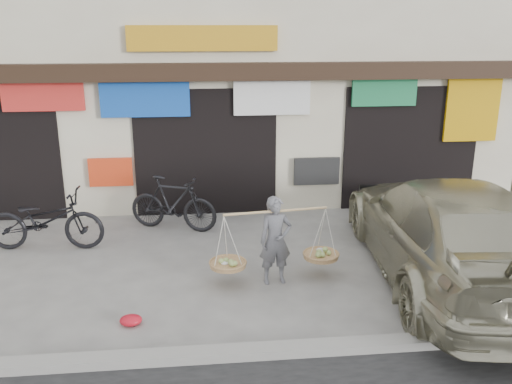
{
  "coord_description": "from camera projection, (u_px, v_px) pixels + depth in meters",
  "views": [
    {
      "loc": [
        -0.11,
        -7.81,
        3.92
      ],
      "look_at": [
        0.8,
        0.9,
        1.24
      ],
      "focal_mm": 38.0,
      "sensor_mm": 36.0,
      "label": 1
    }
  ],
  "objects": [
    {
      "name": "street_vendor",
      "position": [
        275.0,
        244.0,
        8.5
      ],
      "size": [
        2.07,
        0.74,
        1.42
      ],
      "rotation": [
        0.0,
        0.0,
        0.12
      ],
      "color": "slate",
      "rests_on": "ground"
    },
    {
      "name": "bike_0",
      "position": [
        45.0,
        220.0,
        9.83
      ],
      "size": [
        2.17,
        0.9,
        1.11
      ],
      "primitive_type": "imported",
      "rotation": [
        0.0,
        0.0,
        1.49
      ],
      "color": "black",
      "rests_on": "ground"
    },
    {
      "name": "bike_1",
      "position": [
        173.0,
        203.0,
        10.78
      ],
      "size": [
        1.9,
        1.16,
        1.1
      ],
      "primitive_type": "imported",
      "rotation": [
        0.0,
        0.0,
        1.19
      ],
      "color": "black",
      "rests_on": "ground"
    },
    {
      "name": "shophouse_block",
      "position": [
        202.0,
        46.0,
        13.68
      ],
      "size": [
        14.0,
        6.32,
        7.0
      ],
      "color": "beige",
      "rests_on": "ground"
    },
    {
      "name": "red_bag",
      "position": [
        131.0,
        320.0,
        7.41
      ],
      "size": [
        0.31,
        0.25,
        0.14
      ],
      "primitive_type": "ellipsoid",
      "color": "red",
      "rests_on": "ground"
    },
    {
      "name": "kerb",
      "position": [
        216.0,
        354.0,
        6.66
      ],
      "size": [
        70.0,
        0.25,
        0.12
      ],
      "primitive_type": "cube",
      "color": "gray",
      "rests_on": "ground"
    },
    {
      "name": "ground",
      "position": [
        212.0,
        285.0,
        8.58
      ],
      "size": [
        70.0,
        70.0,
        0.0
      ],
      "primitive_type": "plane",
      "color": "gray",
      "rests_on": "ground"
    },
    {
      "name": "suv",
      "position": [
        447.0,
        230.0,
        8.6
      ],
      "size": [
        2.81,
        5.91,
        1.66
      ],
      "rotation": [
        0.0,
        0.0,
        3.06
      ],
      "color": "#AFAB8D",
      "rests_on": "ground"
    }
  ]
}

